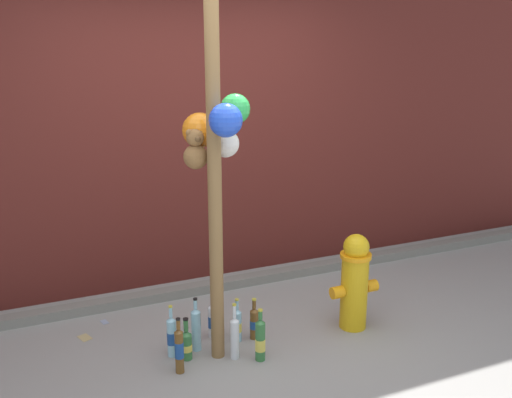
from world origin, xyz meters
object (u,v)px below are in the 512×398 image
(fire_hydrant, at_px, (355,281))
(bottle_4, at_px, (187,344))
(bottle_3, at_px, (196,328))
(bottle_2, at_px, (235,337))
(bottle_7, at_px, (172,336))
(bottle_5, at_px, (260,340))
(bottle_8, at_px, (237,325))
(bottle_6, at_px, (179,350))
(memorial_post, at_px, (214,107))
(bottle_0, at_px, (213,320))
(bottle_1, at_px, (254,323))

(fire_hydrant, relative_size, bottle_4, 2.43)
(bottle_3, bearing_deg, bottle_2, -45.29)
(bottle_7, bearing_deg, bottle_4, -44.34)
(bottle_5, bearing_deg, bottle_8, 99.32)
(bottle_5, distance_m, bottle_6, 0.55)
(memorial_post, relative_size, bottle_0, 8.65)
(fire_hydrant, bearing_deg, memorial_post, 177.23)
(memorial_post, xyz_separation_m, bottle_8, (0.18, 0.10, -1.58))
(memorial_post, height_order, fire_hydrant, memorial_post)
(memorial_post, bearing_deg, bottle_8, 29.37)
(memorial_post, xyz_separation_m, bottle_0, (0.04, 0.23, -1.58))
(bottle_1, distance_m, bottle_3, 0.44)
(bottle_1, height_order, bottle_8, bottle_8)
(bottle_5, bearing_deg, bottle_7, 151.72)
(bottle_6, distance_m, bottle_7, 0.22)
(bottle_3, bearing_deg, fire_hydrant, -7.08)
(bottle_0, distance_m, bottle_4, 0.35)
(fire_hydrant, xyz_separation_m, bottle_6, (-1.38, -0.08, -0.21))
(bottle_1, height_order, bottle_2, bottle_2)
(bottle_4, distance_m, bottle_7, 0.12)
(bottle_2, bearing_deg, bottle_6, -176.95)
(memorial_post, distance_m, fire_hydrant, 1.71)
(bottle_5, height_order, bottle_7, same)
(bottle_0, relative_size, bottle_1, 1.06)
(fire_hydrant, bearing_deg, bottle_3, 172.92)
(bottle_4, height_order, bottle_6, bottle_6)
(bottle_5, xyz_separation_m, bottle_7, (-0.54, 0.29, -0.00))
(bottle_3, bearing_deg, bottle_7, -176.42)
(memorial_post, height_order, bottle_1, memorial_post)
(bottle_4, distance_m, bottle_6, 0.18)
(bottle_4, bearing_deg, bottle_7, 135.66)
(bottle_1, xyz_separation_m, bottle_6, (-0.62, -0.21, 0.04))
(fire_hydrant, height_order, bottle_1, fire_hydrant)
(bottle_1, distance_m, bottle_2, 0.30)
(bottle_0, xyz_separation_m, bottle_8, (0.14, -0.13, -0.01))
(bottle_8, bearing_deg, bottle_4, -167.22)
(memorial_post, distance_m, bottle_8, 1.60)
(memorial_post, relative_size, bottle_2, 7.12)
(bottle_4, bearing_deg, bottle_8, 12.78)
(memorial_post, bearing_deg, bottle_7, 164.65)
(fire_hydrant, distance_m, bottle_3, 1.22)
(bottle_5, bearing_deg, bottle_0, 113.84)
(bottle_1, bearing_deg, bottle_7, 179.48)
(bottle_1, relative_size, bottle_8, 0.96)
(bottle_0, relative_size, bottle_4, 1.10)
(bottle_1, bearing_deg, fire_hydrant, -9.83)
(bottle_0, height_order, bottle_7, bottle_7)
(bottle_0, height_order, bottle_8, bottle_0)
(bottle_2, xyz_separation_m, bottle_3, (-0.21, 0.21, 0.00))
(bottle_0, relative_size, bottle_5, 0.88)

